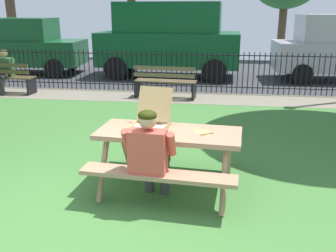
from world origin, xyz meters
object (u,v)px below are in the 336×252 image
(pizza_box_open, at_px, (151,118))
(person_on_park_bench, at_px, (4,69))
(parked_car_far_left, at_px, (20,45))
(parked_car_left, at_px, (169,38))
(picnic_table_foreground, at_px, (169,144))
(park_bench_center, at_px, (165,82))
(adult_at_table, at_px, (150,153))
(park_bench_left, at_px, (5,78))
(pizza_slice_on_table, at_px, (203,132))

(pizza_box_open, xyz_separation_m, person_on_park_bench, (-4.98, 4.93, -0.23))
(person_on_park_bench, xyz_separation_m, parked_car_far_left, (-1.22, 3.21, 0.35))
(pizza_box_open, xyz_separation_m, parked_car_left, (-0.84, 8.14, 0.42))
(picnic_table_foreground, xyz_separation_m, park_bench_center, (-0.77, 5.06, -0.18))
(adult_at_table, relative_size, park_bench_left, 0.73)
(parked_car_far_left, distance_m, parked_car_left, 5.37)
(park_bench_left, xyz_separation_m, park_bench_center, (4.44, 0.00, 0.00))
(picnic_table_foreground, bearing_deg, adult_at_table, -107.18)
(park_bench_left, distance_m, parked_car_far_left, 3.51)
(park_bench_left, bearing_deg, person_on_park_bench, 138.28)
(picnic_table_foreground, xyz_separation_m, park_bench_left, (-5.21, 5.06, -0.18))
(park_bench_center, bearing_deg, picnic_table_foreground, -81.35)
(pizza_slice_on_table, bearing_deg, pizza_box_open, 167.71)
(parked_car_far_left, bearing_deg, park_bench_center, -29.61)
(person_on_park_bench, bearing_deg, pizza_box_open, -44.67)
(pizza_box_open, height_order, adult_at_table, pizza_box_open)
(parked_car_left, bearing_deg, park_bench_left, -141.85)
(picnic_table_foreground, distance_m, pizza_slice_on_table, 0.46)
(parked_car_far_left, relative_size, parked_car_left, 0.94)
(park_bench_left, bearing_deg, parked_car_left, 38.15)
(pizza_slice_on_table, height_order, park_bench_center, park_bench_center)
(park_bench_left, height_order, park_bench_center, same)
(parked_car_far_left, xyz_separation_m, parked_car_left, (5.36, 0.00, 0.30))
(pizza_box_open, height_order, parked_car_left, parked_car_left)
(pizza_box_open, relative_size, park_bench_left, 0.39)
(adult_at_table, bearing_deg, person_on_park_bench, 132.39)
(pizza_slice_on_table, relative_size, adult_at_table, 0.25)
(park_bench_left, xyz_separation_m, parked_car_far_left, (-1.24, 3.23, 0.59))
(adult_at_table, relative_size, person_on_park_bench, 1.00)
(adult_at_table, xyz_separation_m, person_on_park_bench, (-5.08, 5.57, 0.00))
(pizza_slice_on_table, distance_m, park_bench_left, 7.58)
(park_bench_center, bearing_deg, parked_car_left, 95.75)
(park_bench_left, distance_m, person_on_park_bench, 0.24)
(pizza_box_open, bearing_deg, adult_at_table, -81.24)
(adult_at_table, distance_m, park_bench_left, 7.51)
(pizza_box_open, xyz_separation_m, park_bench_left, (-4.96, 4.91, -0.47))
(person_on_park_bench, height_order, parked_car_left, parked_car_left)
(pizza_slice_on_table, bearing_deg, person_on_park_bench, 138.12)
(pizza_slice_on_table, distance_m, parked_car_left, 8.45)
(parked_car_far_left, height_order, parked_car_left, parked_car_left)
(person_on_park_bench, bearing_deg, park_bench_left, -41.72)
(pizza_slice_on_table, bearing_deg, parked_car_far_left, 129.71)
(parked_car_far_left, bearing_deg, picnic_table_foreground, -52.09)
(pizza_box_open, distance_m, parked_car_left, 8.20)
(person_on_park_bench, height_order, parked_car_far_left, parked_car_far_left)
(pizza_box_open, bearing_deg, parked_car_far_left, 127.32)
(park_bench_center, bearing_deg, park_bench_left, -180.00)
(picnic_table_foreground, relative_size, park_bench_left, 1.18)
(pizza_box_open, relative_size, park_bench_center, 0.38)
(parked_car_left, bearing_deg, person_on_park_bench, -142.16)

